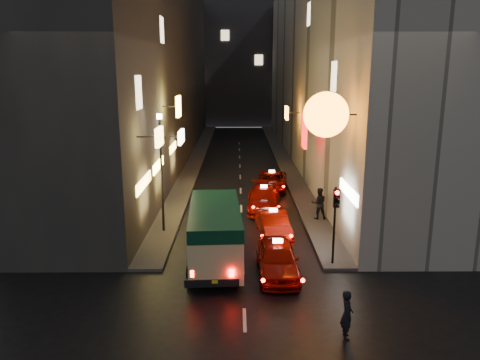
{
  "coord_description": "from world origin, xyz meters",
  "views": [
    {
      "loc": [
        -0.26,
        -10.83,
        8.55
      ],
      "look_at": [
        -0.1,
        13.0,
        2.93
      ],
      "focal_mm": 35.0,
      "sensor_mm": 36.0,
      "label": 1
    }
  ],
  "objects_px": {
    "lamp_post": "(161,165)",
    "pedestrian_crossing": "(347,311)",
    "traffic_light": "(336,209)",
    "taxi_near": "(277,256)",
    "minibus": "(215,228)"
  },
  "relations": [
    {
      "from": "taxi_near",
      "to": "pedestrian_crossing",
      "type": "xyz_separation_m",
      "value": [
        1.84,
        -4.86,
        0.1
      ]
    },
    {
      "from": "taxi_near",
      "to": "pedestrian_crossing",
      "type": "bearing_deg",
      "value": -69.21
    },
    {
      "from": "lamp_post",
      "to": "pedestrian_crossing",
      "type": "bearing_deg",
      "value": -53.47
    },
    {
      "from": "taxi_near",
      "to": "traffic_light",
      "type": "relative_size",
      "value": 1.51
    },
    {
      "from": "minibus",
      "to": "pedestrian_crossing",
      "type": "relative_size",
      "value": 3.37
    },
    {
      "from": "minibus",
      "to": "pedestrian_crossing",
      "type": "bearing_deg",
      "value": -52.91
    },
    {
      "from": "taxi_near",
      "to": "lamp_post",
      "type": "height_order",
      "value": "lamp_post"
    },
    {
      "from": "pedestrian_crossing",
      "to": "lamp_post",
      "type": "height_order",
      "value": "lamp_post"
    },
    {
      "from": "lamp_post",
      "to": "traffic_light",
      "type": "bearing_deg",
      "value": -28.91
    },
    {
      "from": "lamp_post",
      "to": "minibus",
      "type": "bearing_deg",
      "value": -54.3
    },
    {
      "from": "taxi_near",
      "to": "lamp_post",
      "type": "relative_size",
      "value": 0.85
    },
    {
      "from": "traffic_light",
      "to": "lamp_post",
      "type": "relative_size",
      "value": 0.56
    },
    {
      "from": "pedestrian_crossing",
      "to": "traffic_light",
      "type": "bearing_deg",
      "value": -5.48
    },
    {
      "from": "traffic_light",
      "to": "lamp_post",
      "type": "xyz_separation_m",
      "value": [
        -8.2,
        4.53,
        1.04
      ]
    },
    {
      "from": "taxi_near",
      "to": "lamp_post",
      "type": "xyz_separation_m",
      "value": [
        -5.66,
        5.27,
        2.88
      ]
    }
  ]
}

